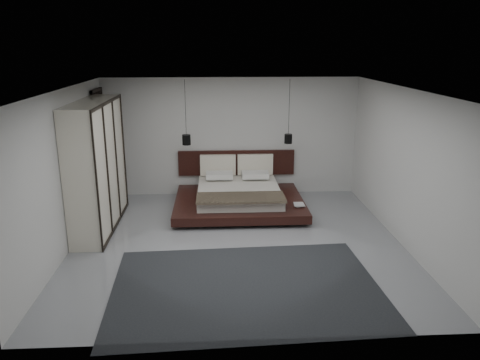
{
  "coord_description": "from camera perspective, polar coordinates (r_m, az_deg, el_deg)",
  "views": [
    {
      "loc": [
        -0.39,
        -7.98,
        3.53
      ],
      "look_at": [
        0.11,
        1.2,
        0.85
      ],
      "focal_mm": 35.0,
      "sensor_mm": 36.0,
      "label": 1
    }
  ],
  "objects": [
    {
      "name": "pendant_right",
      "position": [
        10.66,
        5.9,
        5.06
      ],
      "size": [
        0.17,
        0.17,
        1.43
      ],
      "color": "black",
      "rests_on": "ceiling"
    },
    {
      "name": "floor",
      "position": [
        8.73,
        -0.3,
        -7.61
      ],
      "size": [
        6.0,
        6.0,
        0.0
      ],
      "primitive_type": "plane",
      "color": "gray",
      "rests_on": "ground"
    },
    {
      "name": "wardrobe",
      "position": [
        9.52,
        -17.07,
        1.66
      ],
      "size": [
        0.6,
        2.56,
        2.51
      ],
      "color": "beige",
      "rests_on": "floor"
    },
    {
      "name": "wall_right",
      "position": [
        8.93,
        19.3,
        1.5
      ],
      "size": [
        0.0,
        6.0,
        6.0
      ],
      "primitive_type": "plane",
      "rotation": [
        1.57,
        0.0,
        -1.57
      ],
      "color": "beige",
      "rests_on": "floor"
    },
    {
      "name": "bed",
      "position": [
        10.42,
        -0.16,
        -1.9
      ],
      "size": [
        2.79,
        2.4,
        1.08
      ],
      "color": "black",
      "rests_on": "floor"
    },
    {
      "name": "pendant_left",
      "position": [
        10.55,
        -6.55,
        4.92
      ],
      "size": [
        0.19,
        0.19,
        1.44
      ],
      "color": "black",
      "rests_on": "ceiling"
    },
    {
      "name": "book_lower",
      "position": [
        9.93,
        6.67,
        -3.04
      ],
      "size": [
        0.21,
        0.28,
        0.03
      ],
      "primitive_type": "imported",
      "rotation": [
        0.0,
        0.0,
        -0.0
      ],
      "color": "#99724C",
      "rests_on": "bed"
    },
    {
      "name": "wall_front",
      "position": [
        5.43,
        1.26,
        -6.88
      ],
      "size": [
        6.0,
        0.0,
        6.0
      ],
      "primitive_type": "plane",
      "rotation": [
        -1.57,
        0.0,
        0.0
      ],
      "color": "beige",
      "rests_on": "floor"
    },
    {
      "name": "wall_back",
      "position": [
        11.19,
        -1.07,
        5.26
      ],
      "size": [
        6.0,
        0.0,
        6.0
      ],
      "primitive_type": "plane",
      "rotation": [
        1.57,
        0.0,
        0.0
      ],
      "color": "beige",
      "rests_on": "floor"
    },
    {
      "name": "ceiling",
      "position": [
        8.02,
        -0.33,
        11.01
      ],
      "size": [
        6.0,
        6.0,
        0.0
      ],
      "primitive_type": "plane",
      "rotation": [
        3.14,
        0.0,
        0.0
      ],
      "color": "white",
      "rests_on": "wall_back"
    },
    {
      "name": "rug",
      "position": [
        7.21,
        0.76,
        -13.0
      ],
      "size": [
        4.12,
        3.03,
        0.02
      ],
      "primitive_type": "cube",
      "rotation": [
        0.0,
        0.0,
        0.04
      ],
      "color": "black",
      "rests_on": "floor"
    },
    {
      "name": "lattice_screen",
      "position": [
        10.97,
        -16.59,
        3.82
      ],
      "size": [
        0.05,
        0.9,
        2.6
      ],
      "primitive_type": "cube",
      "color": "black",
      "rests_on": "floor"
    },
    {
      "name": "wall_left",
      "position": [
        8.66,
        -20.56,
        0.94
      ],
      "size": [
        0.0,
        6.0,
        6.0
      ],
      "primitive_type": "plane",
      "rotation": [
        1.57,
        0.0,
        1.57
      ],
      "color": "beige",
      "rests_on": "floor"
    },
    {
      "name": "book_upper",
      "position": [
        9.89,
        6.59,
        -2.97
      ],
      "size": [
        0.22,
        0.29,
        0.02
      ],
      "primitive_type": "imported",
      "rotation": [
        0.0,
        0.0,
        -0.07
      ],
      "color": "#99724C",
      "rests_on": "book_lower"
    }
  ]
}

